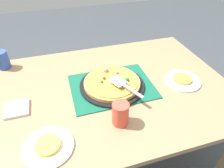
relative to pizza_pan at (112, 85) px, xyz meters
The scene contains 13 objects.
ground_plane 0.76m from the pizza_pan, ahead, with size 8.00×8.00×0.00m, color #3D4247.
dining_table 0.12m from the pizza_pan, ahead, with size 1.40×1.00×0.75m.
placemat 0.01m from the pizza_pan, ahead, with size 0.48×0.36×0.01m, color #145B42.
pizza_pan is the anchor object (origin of this frame).
pizza 0.02m from the pizza_pan, 16.95° to the left, with size 0.33×0.33×0.05m.
plate_near_left 0.50m from the pizza_pan, 140.18° to the right, with size 0.22×0.22×0.01m, color white.
plate_far_right 0.44m from the pizza_pan, ahead, with size 0.22×0.22×0.01m, color white.
served_slice_left 0.50m from the pizza_pan, 140.18° to the right, with size 0.11×0.11×0.02m, color #EAB747.
served_slice_right 0.44m from the pizza_pan, ahead, with size 0.11×0.11×0.02m, color gold.
cup_near 0.75m from the pizza_pan, 147.32° to the left, with size 0.08×0.08×0.12m, color #3351AD.
cup_far 0.28m from the pizza_pan, 98.68° to the right, with size 0.08×0.08×0.12m, color #E04C38.
pizza_server 0.11m from the pizza_pan, 64.58° to the right, with size 0.14×0.23×0.01m.
napkin_stack 0.53m from the pizza_pan, behind, with size 0.12×0.12×0.02m, color white.
Camera 1 is at (-0.27, -0.88, 1.50)m, focal length 31.96 mm.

